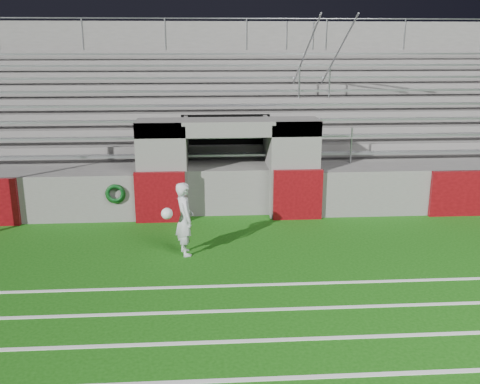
{
  "coord_description": "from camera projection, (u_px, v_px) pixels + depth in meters",
  "views": [
    {
      "loc": [
        -0.62,
        -10.45,
        4.56
      ],
      "look_at": [
        0.2,
        1.8,
        1.1
      ],
      "focal_mm": 40.0,
      "sensor_mm": 36.0,
      "label": 1
    }
  ],
  "objects": [
    {
      "name": "stadium_structure",
      "position": [
        222.0,
        133.0,
        18.57
      ],
      "size": [
        26.0,
        8.48,
        5.42
      ],
      "color": "#605E5B",
      "rests_on": "ground"
    },
    {
      "name": "ground",
      "position": [
        236.0,
        265.0,
        11.32
      ],
      "size": [
        90.0,
        90.0,
        0.0
      ],
      "primitive_type": "plane",
      "color": "#15510D",
      "rests_on": "ground"
    },
    {
      "name": "goalkeeper_with_ball",
      "position": [
        184.0,
        219.0,
        11.69
      ],
      "size": [
        0.76,
        0.76,
        1.64
      ],
      "color": "silver",
      "rests_on": "ground"
    },
    {
      "name": "hose_coil",
      "position": [
        115.0,
        194.0,
        13.72
      ],
      "size": [
        0.52,
        0.14,
        0.52
      ],
      "color": "#0B380C",
      "rests_on": "ground"
    }
  ]
}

